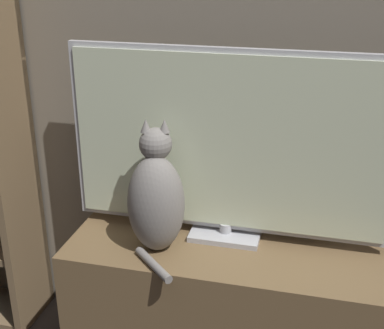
{
  "coord_description": "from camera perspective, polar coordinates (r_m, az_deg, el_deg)",
  "views": [
    {
      "loc": [
        0.28,
        -0.64,
        1.51
      ],
      "look_at": [
        -0.13,
        0.97,
        0.82
      ],
      "focal_mm": 50.0,
      "sensor_mm": 36.0,
      "label": 1
    }
  ],
  "objects": [
    {
      "name": "cat",
      "position": [
        1.82,
        -3.84,
        -3.61
      ],
      "size": [
        0.23,
        0.31,
        0.46
      ],
      "rotation": [
        0.0,
        0.0,
        0.2
      ],
      "color": "gray",
      "rests_on": "tv_stand"
    },
    {
      "name": "tv_stand",
      "position": [
        2.06,
        3.54,
        -15.05
      ],
      "size": [
        1.13,
        0.42,
        0.52
      ],
      "color": "brown",
      "rests_on": "ground_plane"
    },
    {
      "name": "wall_back",
      "position": [
        1.9,
        5.83,
        15.97
      ],
      "size": [
        4.8,
        0.05,
        2.6
      ],
      "color": "#756B5B",
      "rests_on": "ground_plane"
    },
    {
      "name": "tv",
      "position": [
        1.83,
        3.86,
        1.91
      ],
      "size": [
        1.12,
        0.15,
        0.69
      ],
      "color": "#B7B7BC",
      "rests_on": "tv_stand"
    }
  ]
}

